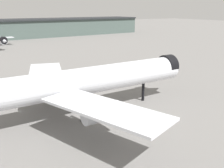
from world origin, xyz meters
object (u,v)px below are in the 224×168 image
object	(u,v)px
airliner_near_gate	(84,82)
traffic_cone_near_nose	(120,77)
baggage_tug_wing	(148,77)
traffic_cone_wingtip	(75,77)
baggage_cart_trailing	(99,73)

from	to	relation	value
airliner_near_gate	traffic_cone_near_nose	distance (m)	35.16
baggage_tug_wing	traffic_cone_near_nose	size ratio (longest dim) A/B	6.36
airliner_near_gate	traffic_cone_wingtip	world-z (taller)	airliner_near_gate
airliner_near_gate	traffic_cone_wingtip	size ratio (longest dim) A/B	89.90
traffic_cone_near_nose	airliner_near_gate	bearing A→B (deg)	-135.70
airliner_near_gate	traffic_cone_near_nose	world-z (taller)	airliner_near_gate
baggage_tug_wing	traffic_cone_near_nose	bearing A→B (deg)	-35.34
traffic_cone_near_nose	baggage_tug_wing	bearing A→B (deg)	-51.41
baggage_cart_trailing	traffic_cone_wingtip	size ratio (longest dim) A/B	4.30
baggage_tug_wing	traffic_cone_wingtip	world-z (taller)	baggage_tug_wing
airliner_near_gate	traffic_cone_near_nose	xyz separation A→B (m)	(24.58, 23.99, -7.50)
baggage_cart_trailing	traffic_cone_wingtip	distance (m)	8.97
baggage_tug_wing	baggage_cart_trailing	size ratio (longest dim) A/B	1.23
airliner_near_gate	traffic_cone_wingtip	distance (m)	34.11
baggage_cart_trailing	traffic_cone_near_nose	distance (m)	7.97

